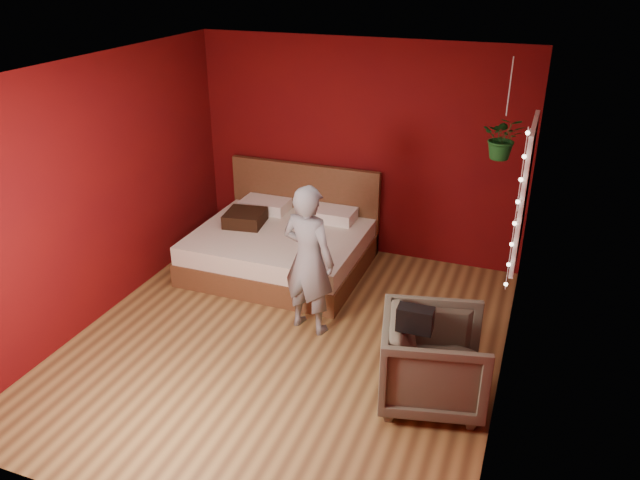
# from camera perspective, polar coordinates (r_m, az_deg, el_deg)

# --- Properties ---
(floor) EXTENTS (4.50, 4.50, 0.00)m
(floor) POSITION_cam_1_polar(r_m,az_deg,el_deg) (6.17, -3.06, -9.25)
(floor) COLOR olive
(floor) RESTS_ON ground
(room_walls) EXTENTS (4.04, 4.54, 2.62)m
(room_walls) POSITION_cam_1_polar(r_m,az_deg,el_deg) (5.41, -3.46, 5.61)
(room_walls) COLOR #5F0A0A
(room_walls) RESTS_ON ground
(window) EXTENTS (0.05, 0.97, 1.27)m
(window) POSITION_cam_1_polar(r_m,az_deg,el_deg) (5.89, 18.15, 4.18)
(window) COLOR white
(window) RESTS_ON room_walls
(fairy_lights) EXTENTS (0.04, 0.04, 1.45)m
(fairy_lights) POSITION_cam_1_polar(r_m,az_deg,el_deg) (5.40, 17.50, 2.39)
(fairy_lights) COLOR silver
(fairy_lights) RESTS_ON room_walls
(bed) EXTENTS (1.95, 1.66, 1.07)m
(bed) POSITION_cam_1_polar(r_m,az_deg,el_deg) (7.43, -3.42, -0.46)
(bed) COLOR brown
(bed) RESTS_ON ground
(person) EXTENTS (0.62, 0.48, 1.53)m
(person) POSITION_cam_1_polar(r_m,az_deg,el_deg) (6.00, -1.06, -1.83)
(person) COLOR gray
(person) RESTS_ON ground
(armchair) EXTENTS (1.03, 1.01, 0.79)m
(armchair) POSITION_cam_1_polar(r_m,az_deg,el_deg) (5.33, 10.34, -10.75)
(armchair) COLOR #595746
(armchair) RESTS_ON ground
(handbag) EXTENTS (0.28, 0.15, 0.20)m
(handbag) POSITION_cam_1_polar(r_m,az_deg,el_deg) (4.90, 8.69, -7.16)
(handbag) COLOR black
(handbag) RESTS_ON armchair
(throw_pillow) EXTENTS (0.50, 0.50, 0.16)m
(throw_pillow) POSITION_cam_1_polar(r_m,az_deg,el_deg) (7.49, -6.86, 2.01)
(throw_pillow) COLOR black
(throw_pillow) RESTS_ON bed
(hanging_plant) EXTENTS (0.39, 0.34, 0.96)m
(hanging_plant) POSITION_cam_1_polar(r_m,az_deg,el_deg) (6.25, 16.42, 8.97)
(hanging_plant) COLOR silver
(hanging_plant) RESTS_ON room_walls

